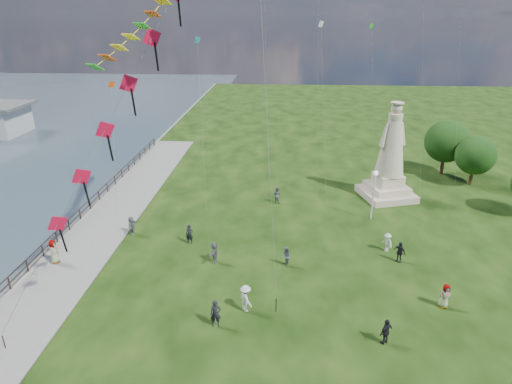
# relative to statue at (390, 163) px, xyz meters

# --- Properties ---
(waterfront) EXTENTS (200.00, 200.00, 1.51)m
(waterfront) POSITION_rel_statue_xyz_m (-25.83, -11.74, -3.47)
(waterfront) COLOR #303E49
(waterfront) RESTS_ON ground
(statue) EXTENTS (5.52, 5.52, 9.03)m
(statue) POSITION_rel_statue_xyz_m (0.00, 0.00, 0.00)
(statue) COLOR #C8AF97
(statue) RESTS_ON ground
(lamppost) EXTENTS (0.41, 0.41, 4.38)m
(lamppost) POSITION_rel_statue_xyz_m (-2.31, -4.98, -0.25)
(lamppost) COLOR silver
(lamppost) RESTS_ON ground
(tree_row) EXTENTS (7.94, 14.13, 5.91)m
(tree_row) POSITION_rel_statue_xyz_m (8.86, 3.65, -0.10)
(tree_row) COLOR #382314
(tree_row) RESTS_ON ground
(person_0) EXTENTS (0.68, 0.51, 1.67)m
(person_0) POSITION_rel_statue_xyz_m (-13.43, -19.19, -2.58)
(person_0) COLOR black
(person_0) RESTS_ON ground
(person_1) EXTENTS (0.68, 0.83, 1.48)m
(person_1) POSITION_rel_statue_xyz_m (-9.52, -12.77, -2.67)
(person_1) COLOR #595960
(person_1) RESTS_ON ground
(person_2) EXTENTS (1.12, 1.23, 1.71)m
(person_2) POSITION_rel_statue_xyz_m (-11.87, -17.74, -2.55)
(person_2) COLOR silver
(person_2) RESTS_ON ground
(person_3) EXTENTS (0.99, 0.93, 1.54)m
(person_3) POSITION_rel_statue_xyz_m (-4.27, -19.97, -2.64)
(person_3) COLOR black
(person_3) RESTS_ON ground
(person_4) EXTENTS (0.83, 0.59, 1.57)m
(person_4) POSITION_rel_statue_xyz_m (-0.14, -16.65, -2.63)
(person_4) COLOR #595960
(person_4) RESTS_ON ground
(person_5) EXTENTS (0.70, 1.48, 1.57)m
(person_5) POSITION_rel_statue_xyz_m (-21.65, -8.94, -2.63)
(person_5) COLOR #595960
(person_5) RESTS_ON ground
(person_6) EXTENTS (0.61, 0.43, 1.57)m
(person_6) POSITION_rel_statue_xyz_m (-16.81, -10.09, -2.62)
(person_6) COLOR black
(person_6) RESTS_ON ground
(person_7) EXTENTS (0.90, 0.82, 1.58)m
(person_7) POSITION_rel_statue_xyz_m (-10.35, -2.09, -2.62)
(person_7) COLOR #595960
(person_7) RESTS_ON ground
(person_8) EXTENTS (0.89, 1.05, 1.45)m
(person_8) POSITION_rel_statue_xyz_m (-2.13, -10.26, -2.69)
(person_8) COLOR silver
(person_8) RESTS_ON ground
(person_9) EXTENTS (0.95, 0.98, 1.54)m
(person_9) POSITION_rel_statue_xyz_m (-1.59, -11.66, -2.64)
(person_9) COLOR black
(person_9) RESTS_ON ground
(person_10) EXTENTS (0.56, 0.89, 1.77)m
(person_10) POSITION_rel_statue_xyz_m (-25.60, -13.53, -2.52)
(person_10) COLOR #595960
(person_10) RESTS_ON ground
(person_11) EXTENTS (0.79, 1.53, 1.58)m
(person_11) POSITION_rel_statue_xyz_m (-14.52, -12.59, -2.62)
(person_11) COLOR #595960
(person_11) RESTS_ON ground
(red_kite_train) EXTENTS (9.91, 9.35, 19.97)m
(red_kite_train) POSITION_rel_statue_xyz_m (-18.15, -16.10, 9.02)
(red_kite_train) COLOR black
(red_kite_train) RESTS_ON ground
(small_kites) EXTENTS (30.60, 15.59, 27.51)m
(small_kites) POSITION_rel_statue_xyz_m (-7.43, 2.53, 10.93)
(small_kites) COLOR teal
(small_kites) RESTS_ON ground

